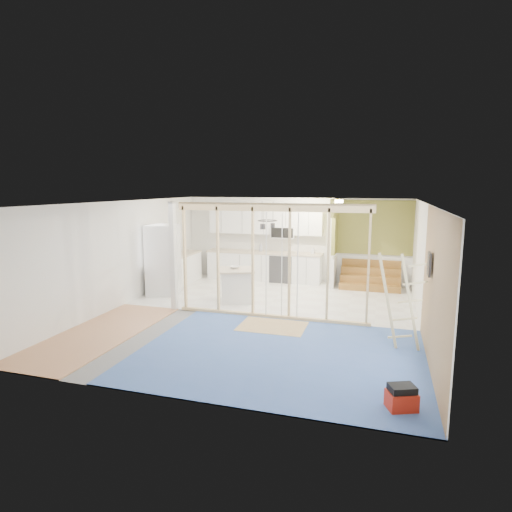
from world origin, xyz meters
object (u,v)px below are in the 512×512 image
(fridge, at_px, (164,260))
(toolbox, at_px, (402,398))
(ladder, at_px, (402,302))
(island, at_px, (237,286))

(fridge, height_order, toolbox, fridge)
(fridge, xyz_separation_m, ladder, (6.09, -2.38, -0.06))
(fridge, distance_m, ladder, 6.54)
(island, bearing_deg, fridge, 155.28)
(island, bearing_deg, toolbox, -70.05)
(ladder, bearing_deg, toolbox, -86.64)
(toolbox, distance_m, ladder, 2.38)
(toolbox, bearing_deg, ladder, 66.35)
(fridge, xyz_separation_m, toolbox, (6.05, -4.65, -0.79))
(toolbox, bearing_deg, fridge, 119.81)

